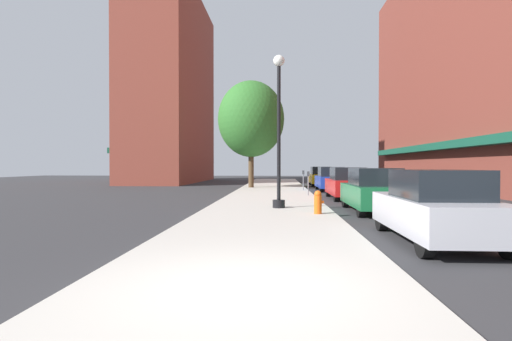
# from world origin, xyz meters

# --- Properties ---
(ground_plane) EXTENTS (90.00, 90.00, 0.00)m
(ground_plane) POSITION_xyz_m (4.00, 18.00, 0.00)
(ground_plane) COLOR #2D2D30
(sidewalk_slab) EXTENTS (4.80, 50.00, 0.12)m
(sidewalk_slab) POSITION_xyz_m (0.00, 19.00, 0.06)
(sidewalk_slab) COLOR #B7B2A8
(sidewalk_slab) RESTS_ON ground
(building_right_brick) EXTENTS (6.80, 40.00, 19.56)m
(building_right_brick) POSITION_xyz_m (14.99, 22.00, 9.76)
(building_right_brick) COLOR brown
(building_right_brick) RESTS_ON ground
(building_far_background) EXTENTS (6.80, 18.00, 19.76)m
(building_far_background) POSITION_xyz_m (-11.01, 37.00, 9.86)
(building_far_background) COLOR brown
(building_far_background) RESTS_ON ground
(lamppost) EXTENTS (0.48, 0.48, 5.90)m
(lamppost) POSITION_xyz_m (0.45, 10.18, 3.20)
(lamppost) COLOR black
(lamppost) RESTS_ON sidewalk_slab
(fire_hydrant) EXTENTS (0.33, 0.26, 0.79)m
(fire_hydrant) POSITION_xyz_m (1.77, 8.30, 0.52)
(fire_hydrant) COLOR #E05614
(fire_hydrant) RESTS_ON sidewalk_slab
(parking_meter_near) EXTENTS (0.14, 0.09, 1.31)m
(parking_meter_near) POSITION_xyz_m (2.05, 16.69, 0.95)
(parking_meter_near) COLOR slate
(parking_meter_near) RESTS_ON sidewalk_slab
(parking_meter_far) EXTENTS (0.14, 0.09, 1.31)m
(parking_meter_far) POSITION_xyz_m (2.05, 21.18, 0.95)
(parking_meter_far) COLOR slate
(parking_meter_far) RESTS_ON sidewalk_slab
(tree_near) EXTENTS (4.96, 4.96, 7.97)m
(tree_near) POSITION_xyz_m (-1.65, 24.62, 5.23)
(tree_near) COLOR #4C3823
(tree_near) RESTS_ON sidewalk_slab
(car_silver) EXTENTS (1.80, 4.30, 1.66)m
(car_silver) POSITION_xyz_m (4.00, 3.96, 0.81)
(car_silver) COLOR black
(car_silver) RESTS_ON ground
(car_green) EXTENTS (1.80, 4.30, 1.66)m
(car_green) POSITION_xyz_m (4.00, 9.91, 0.81)
(car_green) COLOR black
(car_green) RESTS_ON ground
(car_red) EXTENTS (1.80, 4.30, 1.66)m
(car_red) POSITION_xyz_m (4.00, 15.78, 0.81)
(car_red) COLOR black
(car_red) RESTS_ON ground
(car_blue) EXTENTS (1.80, 4.30, 1.66)m
(car_blue) POSITION_xyz_m (4.00, 22.51, 0.81)
(car_blue) COLOR black
(car_blue) RESTS_ON ground
(car_yellow) EXTENTS (1.80, 4.30, 1.66)m
(car_yellow) POSITION_xyz_m (4.00, 29.26, 0.81)
(car_yellow) COLOR black
(car_yellow) RESTS_ON ground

